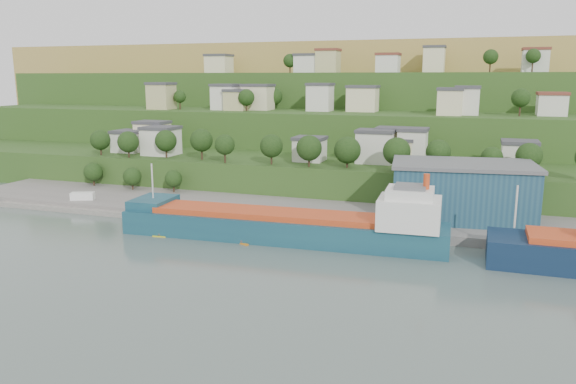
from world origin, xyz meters
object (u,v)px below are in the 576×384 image
at_px(warehouse, 462,191).
at_px(caravan, 83,198).
at_px(cargo_ship_near, 290,228).
at_px(kayak_orange, 242,243).

distance_m(warehouse, caravan, 95.11).
xyz_separation_m(cargo_ship_near, kayak_orange, (-8.68, -5.49, -2.55)).
relative_size(cargo_ship_near, warehouse, 2.09).
height_order(caravan, kayak_orange, caravan).
bearing_deg(cargo_ship_near, caravan, 166.76).
distance_m(cargo_ship_near, kayak_orange, 10.58).
height_order(warehouse, kayak_orange, warehouse).
distance_m(cargo_ship_near, caravan, 62.27).
bearing_deg(kayak_orange, cargo_ship_near, 55.14).
xyz_separation_m(cargo_ship_near, caravan, (-61.19, 11.54, -0.24)).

